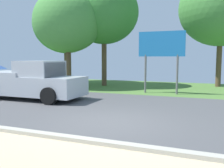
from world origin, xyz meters
TOP-DOWN VIEW (x-y plane):
  - ground_plane at (0.00, 2.95)m, footprint 40.00×22.00m
  - pickup_truck at (-5.24, 2.76)m, footprint 5.20×2.28m
  - roadside_billboard at (0.26, 7.01)m, footprint 2.60×0.12m
  - tree_left_far at (3.37, 11.93)m, footprint 5.69×5.69m
  - tree_center_back at (-4.38, 9.62)m, footprint 4.94×4.94m
  - tree_right_mid at (-7.89, 10.15)m, footprint 5.12×5.12m
  - tree_right_far at (-6.24, 7.77)m, footprint 4.64×4.64m

SIDE VIEW (x-z plane):
  - ground_plane at x=0.00m, z-range -0.15..0.05m
  - pickup_truck at x=-5.24m, z-range -0.07..1.81m
  - roadside_billboard at x=0.26m, z-range 0.80..4.30m
  - tree_right_far at x=-6.24m, z-range 1.18..7.80m
  - tree_right_mid at x=-7.89m, z-range 1.18..8.23m
  - tree_center_back at x=-4.38m, z-range 1.49..8.98m
  - tree_left_far at x=3.37m, z-range 1.40..9.40m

